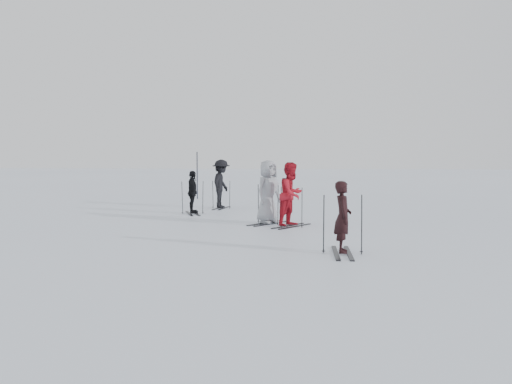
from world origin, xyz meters
TOP-DOWN VIEW (x-y plane):
  - ground at (0.00, 0.00)m, footprint 120.00×120.00m
  - skier_near_dark at (2.46, -4.19)m, footprint 0.39×0.59m
  - skier_red at (1.15, 0.34)m, footprint 1.11×1.18m
  - skier_grey at (0.39, 0.97)m, footprint 1.06×1.15m
  - skier_uphill_left at (-2.60, 3.59)m, footprint 0.66×0.98m
  - skier_uphill_far at (-1.88, 5.72)m, footprint 0.88×1.33m
  - skis_near_dark at (2.46, -4.19)m, footprint 1.89×1.03m
  - skis_red at (1.15, 0.34)m, footprint 1.92×1.67m
  - skis_grey at (0.39, 0.97)m, footprint 1.97×1.74m
  - skis_uphill_left at (-2.60, 3.59)m, footprint 1.89×1.40m
  - skis_uphill_far at (-1.88, 5.72)m, footprint 1.68×1.04m
  - piste_marker at (-3.81, 10.30)m, footprint 0.06×0.06m

SIDE VIEW (x-z plane):
  - ground at x=0.00m, z-range 0.00..0.00m
  - skis_uphill_far at x=-1.88m, z-range 0.00..1.15m
  - skis_uphill_left at x=-2.60m, z-range 0.00..1.23m
  - skis_red at x=1.15m, z-range 0.00..1.24m
  - skis_grey at x=0.39m, z-range 0.00..1.28m
  - skis_near_dark at x=2.46m, z-range 0.00..1.36m
  - skier_uphill_left at x=-2.60m, z-range 0.00..1.55m
  - skier_near_dark at x=2.46m, z-range 0.00..1.59m
  - skier_red at x=1.15m, z-range 0.00..1.92m
  - skier_uphill_far at x=-1.88m, z-range 0.00..1.93m
  - skier_grey at x=0.39m, z-range 0.00..1.98m
  - piste_marker at x=-3.81m, z-range 0.00..2.27m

